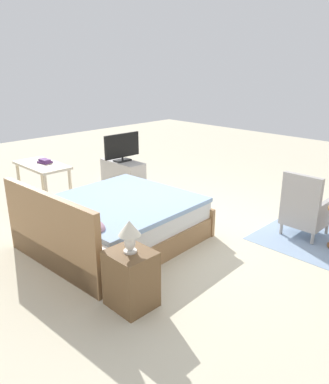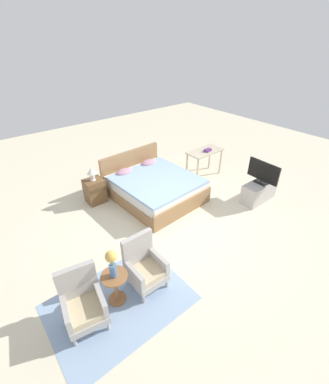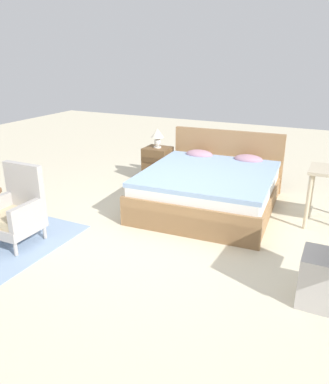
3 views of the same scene
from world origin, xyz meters
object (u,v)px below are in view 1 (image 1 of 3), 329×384
Objects in this scene: tv_flatscreen at (122,147)px; bed at (114,222)px; table_lamp at (130,232)px; vanity_desk at (43,171)px; book_stack at (45,161)px; tv_stand at (123,173)px; armchair_by_window_right at (305,210)px; nightstand at (131,279)px.

bed is at bearing 138.28° from tv_flatscreen.
vanity_desk is at bearing -13.02° from table_lamp.
tv_flatscreen is 1.69m from book_stack.
bed is 2.26× the size of tv_stand.
armchair_by_window_right is at bearing -130.08° from bed.
nightstand is 4.05m from tv_flatscreen.
bed is 1.44m from nightstand.
tv_stand is at bearing -86.15° from vanity_desk.
tv_flatscreen is at bearing 4.63° from armchair_by_window_right.
tv_flatscreen is at bearing -86.79° from book_stack.
table_lamp is (0.00, 0.00, 0.51)m from nightstand.
table_lamp reaches higher than vanity_desk.
vanity_desk is 4.39× the size of book_stack.
book_stack is at bearing -14.11° from nightstand.
nightstand is 3.16m from vanity_desk.
nightstand is at bearing 165.89° from book_stack.
vanity_desk is at bearing -13.00° from nightstand.
book_stack is (-0.09, 1.69, 0.04)m from tv_flatscreen.
armchair_by_window_right is at bearing -149.78° from vanity_desk.
table_lamp reaches higher than book_stack.
tv_flatscreen is (3.65, 0.29, 0.38)m from armchair_by_window_right.
armchair_by_window_right is 0.96× the size of tv_stand.
armchair_by_window_right is 2.83m from table_lamp.
table_lamp reaches higher than nightstand.
armchair_by_window_right is at bearing -99.65° from nightstand.
bed is at bearing -179.12° from vanity_desk.
armchair_by_window_right is 1.54× the size of nightstand.
table_lamp is at bearing 142.17° from tv_stand.
bed is 9.14× the size of book_stack.
bed is 1.53m from table_lamp.
nightstand is 1.81× the size of table_lamp.
tv_flatscreen is at bearing -37.81° from table_lamp.
nightstand is 0.57× the size of vanity_desk.
table_lamp is 3.14m from vanity_desk.
armchair_by_window_right is 4.09m from vanity_desk.
book_stack reaches higher than vanity_desk.
table_lamp is at bearing 90.00° from nightstand.
tv_stand is at bearing 178.04° from tv_flatscreen.
nightstand reaches higher than tv_stand.
table_lamp is at bearing 149.27° from bed.
nightstand is at bearing 142.18° from tv_stand.
vanity_desk is 0.16m from book_stack.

